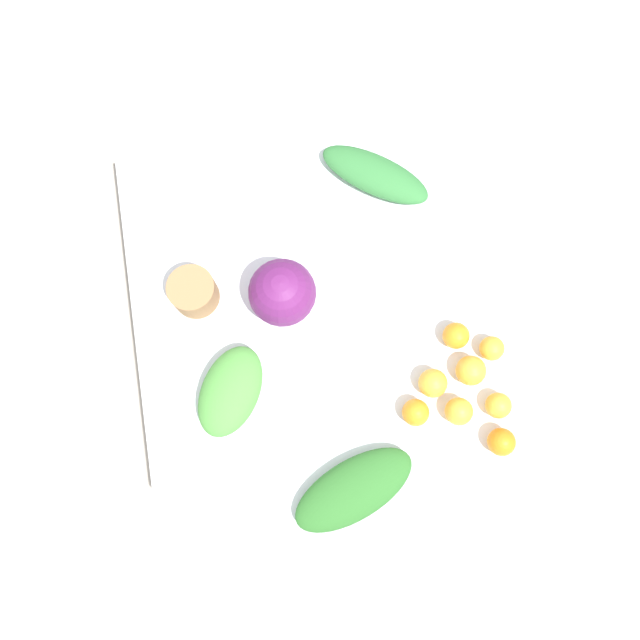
% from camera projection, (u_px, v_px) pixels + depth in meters
% --- Properties ---
extents(ground_plane, '(8.00, 8.00, 0.00)m').
position_uv_depth(ground_plane, '(320.00, 362.00, 2.43)').
color(ground_plane, '#B2A899').
extents(dining_table, '(1.33, 1.03, 0.71)m').
position_uv_depth(dining_table, '(320.00, 328.00, 1.82)').
color(dining_table, silver).
rests_on(dining_table, ground_plane).
extents(cabbage_purple, '(0.18, 0.18, 0.18)m').
position_uv_depth(cabbage_purple, '(282.00, 293.00, 1.66)').
color(cabbage_purple, '#601E5B').
rests_on(cabbage_purple, dining_table).
extents(paper_bag, '(0.13, 0.13, 0.10)m').
position_uv_depth(paper_bag, '(194.00, 292.00, 1.70)').
color(paper_bag, '#997047').
rests_on(paper_bag, dining_table).
extents(greens_bunch_beet_tops, '(0.26, 0.37, 0.07)m').
position_uv_depth(greens_bunch_beet_tops, '(354.00, 490.00, 1.60)').
color(greens_bunch_beet_tops, '#2D6B28').
rests_on(greens_bunch_beet_tops, dining_table).
extents(greens_bunch_chard, '(0.29, 0.26, 0.09)m').
position_uv_depth(greens_bunch_chard, '(230.00, 391.00, 1.65)').
color(greens_bunch_chard, '#4C933D').
rests_on(greens_bunch_chard, dining_table).
extents(greens_bunch_scallion, '(0.29, 0.34, 0.07)m').
position_uv_depth(greens_bunch_scallion, '(375.00, 175.00, 1.80)').
color(greens_bunch_scallion, '#337538').
rests_on(greens_bunch_scallion, dining_table).
extents(orange_0, '(0.07, 0.07, 0.07)m').
position_uv_depth(orange_0, '(498.00, 405.00, 1.65)').
color(orange_0, '#F9A833').
rests_on(orange_0, dining_table).
extents(orange_1, '(0.07, 0.07, 0.07)m').
position_uv_depth(orange_1, '(459.00, 411.00, 1.65)').
color(orange_1, '#F9A833').
rests_on(orange_1, dining_table).
extents(orange_2, '(0.08, 0.08, 0.08)m').
position_uv_depth(orange_2, '(471.00, 371.00, 1.67)').
color(orange_2, '#F9A833').
rests_on(orange_2, dining_table).
extents(orange_3, '(0.08, 0.08, 0.08)m').
position_uv_depth(orange_3, '(433.00, 383.00, 1.66)').
color(orange_3, '#F9A833').
rests_on(orange_3, dining_table).
extents(orange_4, '(0.07, 0.07, 0.07)m').
position_uv_depth(orange_4, '(492.00, 348.00, 1.69)').
color(orange_4, '#F9A833').
rests_on(orange_4, dining_table).
extents(orange_5, '(0.07, 0.07, 0.07)m').
position_uv_depth(orange_5, '(456.00, 336.00, 1.69)').
color(orange_5, orange).
rests_on(orange_5, dining_table).
extents(orange_6, '(0.07, 0.07, 0.07)m').
position_uv_depth(orange_6, '(501.00, 442.00, 1.63)').
color(orange_6, orange).
rests_on(orange_6, dining_table).
extents(orange_7, '(0.07, 0.07, 0.07)m').
position_uv_depth(orange_7, '(416.00, 413.00, 1.65)').
color(orange_7, orange).
rests_on(orange_7, dining_table).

